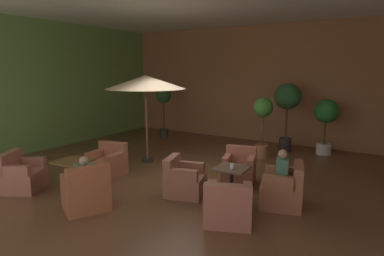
% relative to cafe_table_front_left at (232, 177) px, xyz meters
% --- Properties ---
extents(ground_plane, '(10.75, 9.93, 0.02)m').
position_rel_cafe_table_front_left_xyz_m(ground_plane, '(-1.70, 0.74, -0.49)').
color(ground_plane, brown).
extents(wall_back_brick, '(10.75, 0.08, 4.15)m').
position_rel_cafe_table_front_left_xyz_m(wall_back_brick, '(-1.70, 5.67, 1.60)').
color(wall_back_brick, '#A06641').
rests_on(wall_back_brick, ground_plane).
extents(wall_left_accent, '(0.08, 9.93, 4.15)m').
position_rel_cafe_table_front_left_xyz_m(wall_left_accent, '(-7.04, 0.74, 1.60)').
color(wall_left_accent, '#699647').
rests_on(wall_left_accent, ground_plane).
extents(cafe_table_front_left, '(0.67, 0.67, 0.68)m').
position_rel_cafe_table_front_left_xyz_m(cafe_table_front_left, '(0.00, 0.00, 0.00)').
color(cafe_table_front_left, black).
rests_on(cafe_table_front_left, ground_plane).
extents(armchair_front_left_north, '(0.92, 0.88, 0.81)m').
position_rel_cafe_table_front_left_xyz_m(armchair_front_left_north, '(-0.97, -0.28, -0.17)').
color(armchair_front_left_north, '#905842').
rests_on(armchair_front_left_north, ground_plane).
extents(armchair_front_left_east, '(1.03, 1.04, 0.78)m').
position_rel_cafe_table_front_left_xyz_m(armchair_front_left_east, '(0.38, -0.93, -0.18)').
color(armchair_front_left_east, '#9F5948').
rests_on(armchair_front_left_east, ground_plane).
extents(armchair_front_left_south, '(0.95, 0.97, 0.85)m').
position_rel_cafe_table_front_left_xyz_m(armchair_front_left_south, '(0.97, 0.26, -0.15)').
color(armchair_front_left_south, '#9E5D41').
rests_on(armchair_front_left_south, ground_plane).
extents(armchair_front_left_west, '(0.86, 0.89, 0.84)m').
position_rel_cafe_table_front_left_xyz_m(armchair_front_left_west, '(-0.26, 0.97, -0.16)').
color(armchair_front_left_west, '#A25B46').
rests_on(armchair_front_left_west, ground_plane).
extents(cafe_table_front_right, '(0.72, 0.72, 0.68)m').
position_rel_cafe_table_front_left_xyz_m(cafe_table_front_right, '(-3.14, -1.34, 0.02)').
color(cafe_table_front_right, black).
rests_on(cafe_table_front_right, ground_plane).
extents(armchair_front_right_north, '(0.88, 0.84, 0.81)m').
position_rel_cafe_table_front_left_xyz_m(armchair_front_right_north, '(-3.28, -0.21, -0.18)').
color(armchair_front_right_north, '#9D593D').
rests_on(armchair_front_right_north, ground_plane).
extents(armchair_front_right_east, '(1.04, 1.07, 0.85)m').
position_rel_cafe_table_front_left_xyz_m(armchair_front_right_east, '(-4.12, -1.90, -0.16)').
color(armchair_front_right_east, '#9E5D4A').
rests_on(armchair_front_right_east, ground_plane).
extents(armchair_front_right_south, '(1.05, 1.04, 0.91)m').
position_rel_cafe_table_front_left_xyz_m(armchair_front_right_south, '(-2.12, -1.86, -0.15)').
color(armchair_front_right_south, '#A25738').
rests_on(armchair_front_right_south, ground_plane).
extents(patio_umbrella_tall_red, '(2.22, 2.22, 2.45)m').
position_rel_cafe_table_front_left_xyz_m(patio_umbrella_tall_red, '(-3.26, 1.31, 1.77)').
color(patio_umbrella_tall_red, '#2D2D2D').
rests_on(patio_umbrella_tall_red, ground_plane).
extents(potted_tree_left_corner, '(0.59, 0.59, 1.91)m').
position_rel_cafe_table_front_left_xyz_m(potted_tree_left_corner, '(-4.93, 4.36, 0.92)').
color(potted_tree_left_corner, '#333129').
rests_on(potted_tree_left_corner, ground_plane).
extents(potted_tree_mid_left, '(0.83, 0.83, 2.18)m').
position_rel_cafe_table_front_left_xyz_m(potted_tree_mid_left, '(-0.27, 4.69, 1.13)').
color(potted_tree_mid_left, '#362C2E').
rests_on(potted_tree_mid_left, ground_plane).
extents(potted_tree_mid_right, '(0.72, 0.72, 1.71)m').
position_rel_cafe_table_front_left_xyz_m(potted_tree_mid_right, '(0.89, 4.83, 0.68)').
color(potted_tree_mid_right, silver).
rests_on(potted_tree_mid_right, ground_plane).
extents(potted_tree_right_corner, '(0.57, 0.57, 1.80)m').
position_rel_cafe_table_front_left_xyz_m(potted_tree_right_corner, '(-0.61, 3.42, 0.71)').
color(potted_tree_right_corner, '#A96A44').
rests_on(potted_tree_right_corner, ground_plane).
extents(patron_blue_shirt, '(0.30, 0.37, 0.66)m').
position_rel_cafe_table_front_left_xyz_m(patron_blue_shirt, '(0.94, 0.25, 0.26)').
color(patron_blue_shirt, '#42725B').
rests_on(patron_blue_shirt, ground_plane).
extents(patron_by_window, '(0.38, 0.41, 0.59)m').
position_rel_cafe_table_front_left_xyz_m(patron_by_window, '(-2.16, -1.84, 0.20)').
color(patron_by_window, '#47744E').
rests_on(patron_by_window, ground_plane).
extents(iced_drink_cup, '(0.08, 0.08, 0.11)m').
position_rel_cafe_table_front_left_xyz_m(iced_drink_cup, '(0.05, -0.10, 0.25)').
color(iced_drink_cup, white).
rests_on(iced_drink_cup, cafe_table_front_left).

